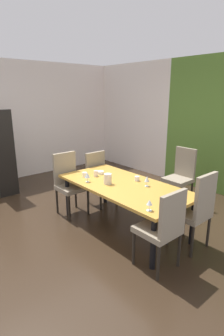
{
  "coord_description": "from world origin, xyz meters",
  "views": [
    {
      "loc": [
        3.32,
        -2.2,
        2.02
      ],
      "look_at": [
        0.27,
        0.42,
        0.85
      ],
      "focal_mm": 28.0,
      "sensor_mm": 36.0,
      "label": 1
    }
  ],
  "objects_px": {
    "serving_bowl_west": "(100,172)",
    "cup_center": "(84,174)",
    "cup_corner": "(172,200)",
    "chair_right_far": "(196,208)",
    "dining_table": "(124,189)",
    "cup_right": "(137,179)",
    "chair_head_far": "(181,174)",
    "cup_east": "(96,173)",
    "chair_left_far": "(100,175)",
    "chair_left_near": "(69,181)",
    "pitcher_near_shelf": "(108,179)",
    "chair_right_near": "(163,226)",
    "wine_glass_front": "(87,175)",
    "wine_glass_near_window": "(147,179)",
    "wine_glass_south": "(149,203)"
  },
  "relations": [
    {
      "from": "chair_right_far",
      "to": "pitcher_near_shelf",
      "type": "height_order",
      "value": "chair_right_far"
    },
    {
      "from": "chair_left_far",
      "to": "wine_glass_near_window",
      "type": "height_order",
      "value": "chair_left_far"
    },
    {
      "from": "chair_right_near",
      "to": "cup_east",
      "type": "xyz_separation_m",
      "value": [
        -1.58,
        0.24,
        0.2
      ]
    },
    {
      "from": "chair_right_near",
      "to": "chair_right_far",
      "type": "bearing_deg",
      "value": -0.5
    },
    {
      "from": "chair_left_near",
      "to": "pitcher_near_shelf",
      "type": "bearing_deg",
      "value": 100.83
    },
    {
      "from": "chair_left_far",
      "to": "wine_glass_front",
      "type": "relative_size",
      "value": 6.22
    },
    {
      "from": "cup_corner",
      "to": "cup_right",
      "type": "xyz_separation_m",
      "value": [
        -0.86,
        0.28,
        -0.01
      ]
    },
    {
      "from": "wine_glass_south",
      "to": "wine_glass_front",
      "type": "bearing_deg",
      "value": 178.05
    },
    {
      "from": "serving_bowl_west",
      "to": "cup_east",
      "type": "height_order",
      "value": "cup_east"
    },
    {
      "from": "chair_right_near",
      "to": "wine_glass_south",
      "type": "distance_m",
      "value": 0.3
    },
    {
      "from": "dining_table",
      "to": "chair_right_near",
      "type": "relative_size",
      "value": 2.08
    },
    {
      "from": "wine_glass_near_window",
      "to": "cup_center",
      "type": "xyz_separation_m",
      "value": [
        -0.95,
        -0.43,
        -0.07
      ]
    },
    {
      "from": "chair_left_near",
      "to": "cup_right",
      "type": "distance_m",
      "value": 1.2
    },
    {
      "from": "wine_glass_near_window",
      "to": "pitcher_near_shelf",
      "type": "distance_m",
      "value": 0.57
    },
    {
      "from": "chair_right_near",
      "to": "serving_bowl_west",
      "type": "relative_size",
      "value": 7.99
    },
    {
      "from": "chair_right_far",
      "to": "serving_bowl_west",
      "type": "xyz_separation_m",
      "value": [
        -1.64,
        -0.27,
        0.15
      ]
    },
    {
      "from": "cup_center",
      "to": "cup_east",
      "type": "relative_size",
      "value": 0.8
    },
    {
      "from": "chair_right_near",
      "to": "wine_glass_front",
      "type": "relative_size",
      "value": 6.5
    },
    {
      "from": "chair_right_near",
      "to": "pitcher_near_shelf",
      "type": "xyz_separation_m",
      "value": [
        -1.18,
        0.16,
        0.23
      ]
    },
    {
      "from": "chair_right_near",
      "to": "wine_glass_front",
      "type": "distance_m",
      "value": 1.46
    },
    {
      "from": "dining_table",
      "to": "cup_right",
      "type": "relative_size",
      "value": 27.64
    },
    {
      "from": "chair_right_far",
      "to": "cup_east",
      "type": "distance_m",
      "value": 1.65
    },
    {
      "from": "chair_left_far",
      "to": "pitcher_near_shelf",
      "type": "bearing_deg",
      "value": 59.38
    },
    {
      "from": "dining_table",
      "to": "chair_left_near",
      "type": "bearing_deg",
      "value": -162.05
    },
    {
      "from": "cup_east",
      "to": "chair_left_far",
      "type": "bearing_deg",
      "value": 136.4
    },
    {
      "from": "cup_center",
      "to": "cup_right",
      "type": "height_order",
      "value": "cup_center"
    },
    {
      "from": "dining_table",
      "to": "chair_left_far",
      "type": "xyz_separation_m",
      "value": [
        -1.0,
        0.33,
        -0.1
      ]
    },
    {
      "from": "chair_left_far",
      "to": "cup_corner",
      "type": "distance_m",
      "value": 1.93
    },
    {
      "from": "chair_head_far",
      "to": "pitcher_near_shelf",
      "type": "relative_size",
      "value": 6.7
    },
    {
      "from": "wine_glass_south",
      "to": "wine_glass_near_window",
      "type": "bearing_deg",
      "value": 134.1
    },
    {
      "from": "cup_corner",
      "to": "pitcher_near_shelf",
      "type": "relative_size",
      "value": 0.55
    },
    {
      "from": "chair_right_near",
      "to": "cup_right",
      "type": "relative_size",
      "value": 13.3
    },
    {
      "from": "chair_left_far",
      "to": "cup_center",
      "type": "relative_size",
      "value": 12.68
    },
    {
      "from": "cup_right",
      "to": "wine_glass_front",
      "type": "bearing_deg",
      "value": -126.48
    },
    {
      "from": "wine_glass_front",
      "to": "serving_bowl_west",
      "type": "height_order",
      "value": "wine_glass_front"
    },
    {
      "from": "dining_table",
      "to": "wine_glass_front",
      "type": "distance_m",
      "value": 0.58
    },
    {
      "from": "cup_center",
      "to": "chair_left_near",
      "type": "bearing_deg",
      "value": -164.17
    },
    {
      "from": "chair_left_far",
      "to": "pitcher_near_shelf",
      "type": "xyz_separation_m",
      "value": [
        0.83,
        -0.49,
        0.24
      ]
    },
    {
      "from": "cup_corner",
      "to": "cup_right",
      "type": "bearing_deg",
      "value": 161.84
    },
    {
      "from": "cup_corner",
      "to": "chair_right_far",
      "type": "bearing_deg",
      "value": 69.41
    },
    {
      "from": "cup_center",
      "to": "dining_table",
      "type": "bearing_deg",
      "value": 18.97
    },
    {
      "from": "chair_left_far",
      "to": "chair_right_near",
      "type": "distance_m",
      "value": 2.11
    },
    {
      "from": "chair_left_far",
      "to": "wine_glass_south",
      "type": "bearing_deg",
      "value": 68.74
    },
    {
      "from": "serving_bowl_west",
      "to": "cup_center",
      "type": "xyz_separation_m",
      "value": [
        -0.05,
        -0.29,
        0.01
      ]
    },
    {
      "from": "chair_left_near",
      "to": "serving_bowl_west",
      "type": "xyz_separation_m",
      "value": [
        0.38,
        0.38,
        0.16
      ]
    },
    {
      "from": "chair_right_far",
      "to": "cup_east",
      "type": "height_order",
      "value": "chair_right_far"
    },
    {
      "from": "cup_corner",
      "to": "dining_table",
      "type": "bearing_deg",
      "value": 178.52
    },
    {
      "from": "chair_left_near",
      "to": "cup_right",
      "type": "bearing_deg",
      "value": 119.81
    },
    {
      "from": "chair_head_far",
      "to": "cup_right",
      "type": "xyz_separation_m",
      "value": [
        0.02,
        -1.18,
        0.17
      ]
    },
    {
      "from": "chair_head_far",
      "to": "serving_bowl_west",
      "type": "xyz_separation_m",
      "value": [
        -0.63,
        -1.39,
        0.16
      ]
    }
  ]
}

